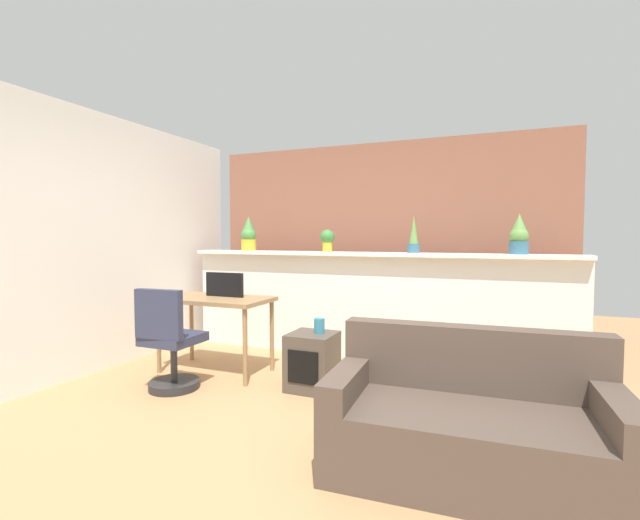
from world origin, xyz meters
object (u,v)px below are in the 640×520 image
potted_plant_1 (327,239)px  vase_on_shelf (319,326)px  tv_monitor (225,285)px  couch (469,426)px  potted_plant_0 (249,235)px  side_cube_shelf (312,361)px  potted_plant_3 (519,235)px  desk (215,306)px  potted_plant_2 (414,236)px  office_chair (169,347)px

potted_plant_1 → vase_on_shelf: bearing=-72.0°
tv_monitor → couch: size_ratio=0.27×
potted_plant_0 → side_cube_shelf: bearing=-40.6°
potted_plant_3 → desk: 3.06m
potted_plant_1 → desk: size_ratio=0.23×
potted_plant_0 → potted_plant_3: potted_plant_0 is taller
potted_plant_0 → potted_plant_2: (2.04, -0.03, -0.02)m
potted_plant_0 → potted_plant_3: bearing=0.0°
tv_monitor → potted_plant_2: bearing=29.3°
side_cube_shelf → vase_on_shelf: size_ratio=3.73×
potted_plant_2 → vase_on_shelf: (-0.62, -1.11, -0.79)m
potted_plant_0 → office_chair: (0.23, -1.68, -0.99)m
potted_plant_1 → potted_plant_3: size_ratio=0.64×
office_chair → potted_plant_2: bearing=42.3°
side_cube_shelf → potted_plant_1: bearing=104.9°
potted_plant_0 → side_cube_shelf: size_ratio=0.85×
potted_plant_3 → vase_on_shelf: (-1.63, -1.14, -0.80)m
side_cube_shelf → vase_on_shelf: vase_on_shelf is taller
desk → side_cube_shelf: size_ratio=2.20×
desk → tv_monitor: size_ratio=2.59×
potted_plant_2 → tv_monitor: 2.02m
potted_plant_3 → side_cube_shelf: bearing=-145.2°
vase_on_shelf → potted_plant_0: bearing=141.3°
potted_plant_0 → office_chair: bearing=-82.2°
desk → tv_monitor: bearing=55.2°
potted_plant_0 → vase_on_shelf: potted_plant_0 is taller
potted_plant_2 → office_chair: bearing=-137.7°
desk → couch: bearing=-22.7°
potted_plant_1 → vase_on_shelf: 1.39m
potted_plant_1 → potted_plant_2: potted_plant_2 is taller
tv_monitor → couch: 2.72m
potted_plant_2 → vase_on_shelf: size_ratio=2.97×
potted_plant_1 → side_cube_shelf: 1.59m
potted_plant_3 → couch: potted_plant_3 is taller
potted_plant_0 → side_cube_shelf: potted_plant_0 is taller
potted_plant_3 → side_cube_shelf: 2.34m
office_chair → couch: size_ratio=0.57×
potted_plant_0 → potted_plant_2: potted_plant_0 is taller
potted_plant_3 → vase_on_shelf: bearing=-145.0°
vase_on_shelf → couch: (1.32, -0.96, -0.28)m
tv_monitor → potted_plant_0: bearing=108.3°
potted_plant_0 → couch: 3.63m
potted_plant_3 → office_chair: bearing=-149.2°
desk → couch: (2.47, -1.03, -0.38)m
potted_plant_2 → side_cube_shelf: bearing=-120.6°
potted_plant_2 → office_chair: potted_plant_2 is taller
potted_plant_2 → vase_on_shelf: 1.49m
potted_plant_2 → couch: (0.70, -2.07, -1.07)m
tv_monitor → office_chair: 0.85m
potted_plant_2 → potted_plant_0: bearing=179.1°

